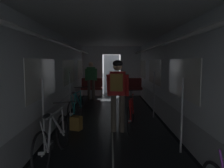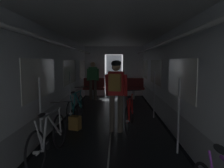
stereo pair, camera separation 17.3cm
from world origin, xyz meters
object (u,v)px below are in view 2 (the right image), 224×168
person_cyclist_aisle (116,88)px  backpack_on_floor (75,123)px  bench_seat_far_left (94,86)px  bench_seat_far_right (133,86)px  person_standing_near_bench (93,78)px  bicycle_teal (76,108)px  bicycle_red_in_aisle (130,114)px  bicycle_silver (49,138)px

person_cyclist_aisle → backpack_on_floor: size_ratio=5.09×
person_cyclist_aisle → bench_seat_far_left: bearing=102.1°
bench_seat_far_right → person_cyclist_aisle: size_ratio=0.57×
person_cyclist_aisle → person_standing_near_bench: 4.51m
bicycle_teal → person_standing_near_bench: size_ratio=1.00×
bicycle_red_in_aisle → backpack_on_floor: (-1.37, -0.09, -0.21)m
bench_seat_far_left → backpack_on_floor: size_ratio=2.89×
bench_seat_far_right → person_standing_near_bench: person_standing_near_bench is taller
bicycle_teal → bicycle_red_in_aisle: 1.66m
bench_seat_far_right → bicycle_red_in_aisle: 4.53m
bicycle_silver → bench_seat_far_right: bearing=73.0°
bicycle_red_in_aisle → backpack_on_floor: size_ratio=4.94×
bicycle_silver → backpack_on_floor: bearing=85.9°
bench_seat_far_left → backpack_on_floor: bench_seat_far_left is taller
bench_seat_far_left → person_cyclist_aisle: 4.91m
person_cyclist_aisle → backpack_on_floor: (-1.02, 0.17, -0.90)m
bench_seat_far_right → person_standing_near_bench: size_ratio=0.58×
bicycle_teal → person_cyclist_aisle: bearing=-40.6°
person_cyclist_aisle → person_standing_near_bench: (-1.02, 4.39, -0.10)m
bicycle_silver → backpack_on_floor: 1.70m
bench_seat_far_left → bicycle_red_in_aisle: (1.37, -4.51, -0.18)m
bench_seat_far_right → backpack_on_floor: (-1.80, -4.60, -0.40)m
bicycle_silver → person_cyclist_aisle: (1.14, 1.51, 0.69)m
bicycle_red_in_aisle → person_standing_near_bench: size_ratio=1.00×
bench_seat_far_right → person_standing_near_bench: bearing=-168.2°
bicycle_teal → bicycle_red_in_aisle: same height
bench_seat_far_left → bicycle_red_in_aisle: bench_seat_far_left is taller
bicycle_silver → person_standing_near_bench: size_ratio=1.00×
person_standing_near_bench → bicycle_teal: bearing=-92.0°
bicycle_silver → person_cyclist_aisle: size_ratio=0.98×
bench_seat_far_right → bicycle_teal: 4.25m
person_cyclist_aisle → bicycle_red_in_aisle: 0.81m
bicycle_teal → person_standing_near_bench: (0.12, 3.41, 0.59)m
bench_seat_far_right → bicycle_silver: size_ratio=0.58×
bench_seat_far_left → bench_seat_far_right: bearing=0.0°
bench_seat_far_left → backpack_on_floor: 4.61m
bench_seat_far_right → backpack_on_floor: bench_seat_far_right is taller
bicycle_silver → bicycle_teal: bearing=90.0°
bicycle_teal → bench_seat_far_left: bearing=88.2°
bicycle_teal → person_standing_near_bench: bearing=88.0°
bench_seat_far_right → person_cyclist_aisle: person_cyclist_aisle is taller
bench_seat_far_left → bicycle_teal: bearing=-91.8°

